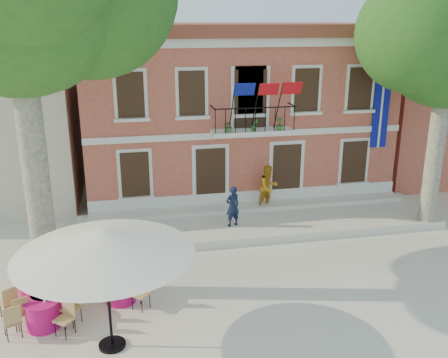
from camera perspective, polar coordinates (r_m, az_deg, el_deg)
ground at (r=15.35m, az=0.96°, el=-12.32°), size 90.00×90.00×0.00m
main_building at (r=23.77m, az=0.58°, el=8.37°), size 13.50×9.59×7.50m
neighbor_east at (r=29.63m, az=23.69°, el=7.68°), size 9.40×9.40×6.40m
terrace at (r=19.54m, az=3.95°, el=-4.94°), size 14.00×3.40×0.30m
patio_umbrella at (r=11.88m, az=-13.55°, el=-7.05°), size 4.21×4.21×3.13m
pedestrian_navy at (r=18.52m, az=0.99°, el=-3.13°), size 0.65×0.53×1.55m
pedestrian_orange at (r=20.21m, az=5.10°, el=-0.95°), size 1.07×0.96×1.83m
cafe_table_0 at (r=14.58m, az=-19.39°, el=-13.26°), size 1.87×1.70×0.95m
cafe_table_1 at (r=14.22m, az=-20.04°, el=-14.18°), size 1.86×1.73×0.95m
cafe_table_3 at (r=15.21m, az=-20.77°, el=-12.05°), size 1.87×1.69×0.95m
cafe_table_4 at (r=14.80m, az=-11.75°, el=-12.09°), size 1.70×1.61×0.95m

